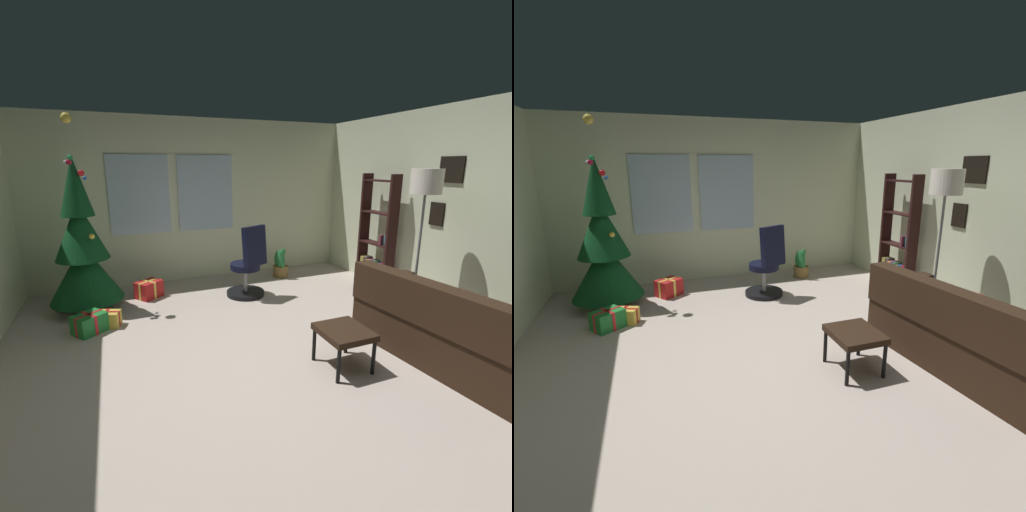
% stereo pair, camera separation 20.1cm
% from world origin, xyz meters
% --- Properties ---
extents(ground_plane, '(5.18, 6.07, 0.10)m').
position_xyz_m(ground_plane, '(0.00, 0.00, -0.05)').
color(ground_plane, '#BDACA0').
extents(wall_back_with_windows, '(5.18, 0.12, 2.60)m').
position_xyz_m(wall_back_with_windows, '(-0.02, 3.08, 1.31)').
color(wall_back_with_windows, beige).
rests_on(wall_back_with_windows, ground_plane).
extents(wall_right_with_frames, '(0.12, 6.07, 2.60)m').
position_xyz_m(wall_right_with_frames, '(2.64, -0.00, 1.30)').
color(wall_right_with_frames, beige).
rests_on(wall_right_with_frames, ground_plane).
extents(couch, '(1.73, 1.89, 0.84)m').
position_xyz_m(couch, '(1.78, -0.60, 0.30)').
color(couch, black).
rests_on(couch, ground_plane).
extents(footstool, '(0.44, 0.47, 0.39)m').
position_xyz_m(footstool, '(0.60, -0.22, 0.34)').
color(footstool, black).
rests_on(footstool, ground_plane).
extents(holiday_tree, '(0.90, 0.90, 2.47)m').
position_xyz_m(holiday_tree, '(-1.71, 2.17, 0.83)').
color(holiday_tree, '#4C331E').
rests_on(holiday_tree, ground_plane).
extents(gift_box_red, '(0.42, 0.41, 0.25)m').
position_xyz_m(gift_box_red, '(-0.93, 2.37, 0.12)').
color(gift_box_red, red).
rests_on(gift_box_red, ground_plane).
extents(gift_box_green, '(0.42, 0.40, 0.23)m').
position_xyz_m(gift_box_green, '(-1.68, 1.47, 0.11)').
color(gift_box_green, '#1E722D').
rests_on(gift_box_green, ground_plane).
extents(gift_box_gold, '(0.35, 0.28, 0.19)m').
position_xyz_m(gift_box_gold, '(-1.50, 1.57, 0.09)').
color(gift_box_gold, gold).
rests_on(gift_box_gold, ground_plane).
extents(office_chair, '(0.56, 0.59, 1.06)m').
position_xyz_m(office_chair, '(0.44, 1.88, 0.41)').
color(office_chair, black).
rests_on(office_chair, ground_plane).
extents(bookshelf, '(0.18, 0.64, 1.76)m').
position_xyz_m(bookshelf, '(2.37, 1.47, 0.76)').
color(bookshelf, black).
rests_on(bookshelf, ground_plane).
extents(floor_lamp, '(0.35, 0.35, 1.84)m').
position_xyz_m(floor_lamp, '(2.03, 0.35, 1.56)').
color(floor_lamp, slate).
rests_on(floor_lamp, ground_plane).
extents(potted_plant, '(0.27, 0.35, 0.56)m').
position_xyz_m(potted_plant, '(1.27, 2.52, 0.23)').
color(potted_plant, olive).
rests_on(potted_plant, ground_plane).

